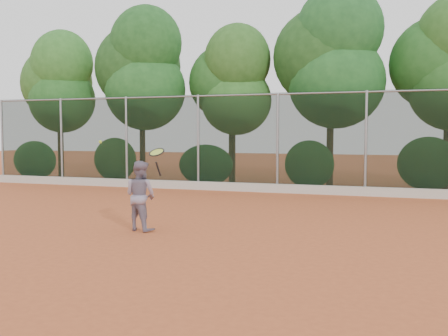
% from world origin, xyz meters
% --- Properties ---
extents(ground, '(80.00, 80.00, 0.00)m').
position_xyz_m(ground, '(0.00, 0.00, 0.00)').
color(ground, '#BF582D').
rests_on(ground, ground).
extents(concrete_curb, '(24.00, 0.20, 0.30)m').
position_xyz_m(concrete_curb, '(0.00, 6.82, 0.15)').
color(concrete_curb, beige).
rests_on(concrete_curb, ground).
extents(tennis_player, '(0.85, 0.74, 1.50)m').
position_xyz_m(tennis_player, '(-1.29, -0.80, 0.75)').
color(tennis_player, gray).
rests_on(tennis_player, ground).
extents(chainlink_fence, '(24.09, 0.09, 3.50)m').
position_xyz_m(chainlink_fence, '(-0.00, 7.00, 1.86)').
color(chainlink_fence, black).
rests_on(chainlink_fence, ground).
extents(foliage_backdrop, '(23.70, 3.63, 7.55)m').
position_xyz_m(foliage_backdrop, '(-0.55, 8.98, 4.40)').
color(foliage_backdrop, '#3F2C18').
rests_on(foliage_backdrop, ground).
extents(tennis_racket, '(0.37, 0.35, 0.60)m').
position_xyz_m(tennis_racket, '(-0.82, -0.95, 1.65)').
color(tennis_racket, black).
rests_on(tennis_racket, ground).
extents(tennis_ball_in_flight, '(0.07, 0.07, 0.07)m').
position_xyz_m(tennis_ball_in_flight, '(-2.51, -0.39, 1.88)').
color(tennis_ball_in_flight, '#AFD530').
rests_on(tennis_ball_in_flight, ground).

